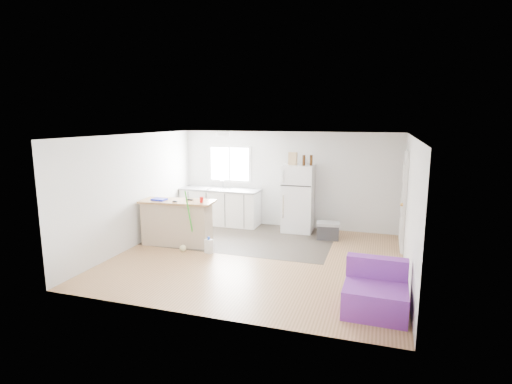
# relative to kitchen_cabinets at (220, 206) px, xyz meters

# --- Properties ---
(room) EXTENTS (5.51, 5.01, 2.41)m
(room) POSITION_rel_kitchen_cabinets_xyz_m (1.70, -2.18, 0.72)
(room) COLOR olive
(room) RESTS_ON ground
(vinyl_zone) EXTENTS (4.05, 2.50, 0.00)m
(vinyl_zone) POSITION_rel_kitchen_cabinets_xyz_m (0.98, -0.93, -0.47)
(vinyl_zone) COLOR #362F28
(vinyl_zone) RESTS_ON floor
(window) EXTENTS (1.18, 0.06, 0.98)m
(window) POSITION_rel_kitchen_cabinets_xyz_m (0.15, 0.31, 1.07)
(window) COLOR white
(window) RESTS_ON back_wall
(interior_door) EXTENTS (0.11, 0.92, 2.10)m
(interior_door) POSITION_rel_kitchen_cabinets_xyz_m (4.43, -0.63, 0.54)
(interior_door) COLOR white
(interior_door) RESTS_ON right_wall
(ceiling_fixture) EXTENTS (0.30, 0.30, 0.07)m
(ceiling_fixture) POSITION_rel_kitchen_cabinets_xyz_m (0.50, -0.98, 1.88)
(ceiling_fixture) COLOR white
(ceiling_fixture) RESTS_ON ceiling
(kitchen_cabinets) EXTENTS (2.10, 0.67, 1.22)m
(kitchen_cabinets) POSITION_rel_kitchen_cabinets_xyz_m (0.00, 0.00, 0.00)
(kitchen_cabinets) COLOR white
(kitchen_cabinets) RESTS_ON floor
(peninsula) EXTENTS (1.64, 0.76, 0.98)m
(peninsula) POSITION_rel_kitchen_cabinets_xyz_m (-0.23, -1.87, 0.02)
(peninsula) COLOR tan
(peninsula) RESTS_ON floor
(refrigerator) EXTENTS (0.74, 0.70, 1.63)m
(refrigerator) POSITION_rel_kitchen_cabinets_xyz_m (2.06, -0.03, 0.34)
(refrigerator) COLOR white
(refrigerator) RESTS_ON floor
(cooler) EXTENTS (0.55, 0.40, 0.39)m
(cooler) POSITION_rel_kitchen_cabinets_xyz_m (2.86, -0.48, -0.28)
(cooler) COLOR #303032
(cooler) RESTS_ON floor
(purple_seat) EXTENTS (0.89, 0.84, 0.72)m
(purple_seat) POSITION_rel_kitchen_cabinets_xyz_m (3.97, -3.77, -0.21)
(purple_seat) COLOR purple
(purple_seat) RESTS_ON floor
(cleaner_jug) EXTENTS (0.18, 0.16, 0.34)m
(cleaner_jug) POSITION_rel_kitchen_cabinets_xyz_m (0.67, -2.21, -0.33)
(cleaner_jug) COLOR white
(cleaner_jug) RESTS_ON floor
(mop) EXTENTS (0.22, 0.36, 1.30)m
(mop) POSITION_rel_kitchen_cabinets_xyz_m (0.14, -2.23, -0.24)
(mop) COLOR green
(mop) RESTS_ON floor
(red_cup) EXTENTS (0.09, 0.09, 0.12)m
(red_cup) POSITION_rel_kitchen_cabinets_xyz_m (0.38, -1.89, 0.56)
(red_cup) COLOR red
(red_cup) RESTS_ON peninsula
(blue_tray) EXTENTS (0.31, 0.24, 0.04)m
(blue_tray) POSITION_rel_kitchen_cabinets_xyz_m (-0.60, -1.96, 0.52)
(blue_tray) COLOR #141EC0
(blue_tray) RESTS_ON peninsula
(tool_a) EXTENTS (0.14, 0.06, 0.03)m
(tool_a) POSITION_rel_kitchen_cabinets_xyz_m (0.04, -1.77, 0.52)
(tool_a) COLOR black
(tool_a) RESTS_ON peninsula
(tool_b) EXTENTS (0.10, 0.05, 0.03)m
(tool_b) POSITION_rel_kitchen_cabinets_xyz_m (-0.18, -2.02, 0.52)
(tool_b) COLOR black
(tool_b) RESTS_ON peninsula
(cardboard_box) EXTENTS (0.21, 0.12, 0.30)m
(cardboard_box) POSITION_rel_kitchen_cabinets_xyz_m (1.92, -0.08, 1.30)
(cardboard_box) COLOR tan
(cardboard_box) RESTS_ON refrigerator
(bottle_left) EXTENTS (0.08, 0.08, 0.25)m
(bottle_left) POSITION_rel_kitchen_cabinets_xyz_m (2.20, -0.14, 1.28)
(bottle_left) COLOR #341C09
(bottle_left) RESTS_ON refrigerator
(bottle_right) EXTENTS (0.07, 0.07, 0.25)m
(bottle_right) POSITION_rel_kitchen_cabinets_xyz_m (2.36, -0.07, 1.28)
(bottle_right) COLOR #341C09
(bottle_right) RESTS_ON refrigerator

